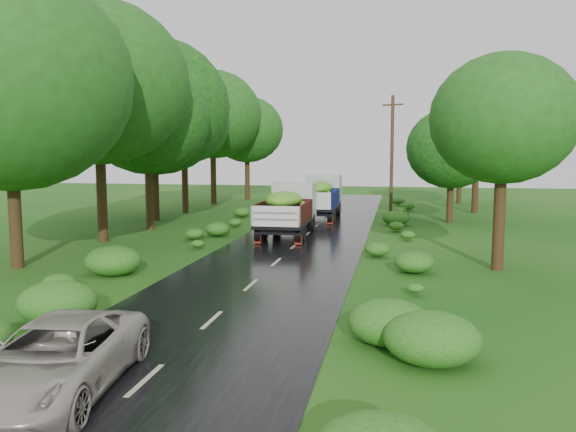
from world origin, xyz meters
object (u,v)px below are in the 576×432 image
(truck_near, at_px, (289,207))
(truck_far, at_px, (320,195))
(car, at_px, (56,358))
(utility_pole, at_px, (392,156))

(truck_near, bearing_deg, truck_far, 84.89)
(car, bearing_deg, truck_far, 80.77)
(car, bearing_deg, utility_pole, 71.87)
(truck_far, relative_size, car, 1.44)
(truck_far, xyz_separation_m, car, (-1.03, -28.00, -0.94))
(car, relative_size, utility_pole, 0.59)
(truck_near, height_order, utility_pole, utility_pole)
(truck_near, height_order, car, truck_near)
(truck_near, xyz_separation_m, utility_pole, (5.21, 9.13, 2.64))
(truck_near, relative_size, car, 1.38)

